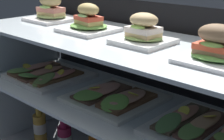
% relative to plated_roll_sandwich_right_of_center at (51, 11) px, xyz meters
% --- Properties ---
extents(case_frame, '(1.41, 0.54, 0.90)m').
position_rel_plated_roll_sandwich_right_of_center_xyz_m(case_frame, '(0.46, 0.08, -0.22)').
color(case_frame, gray).
rests_on(case_frame, ground).
extents(shelf_lower_glass, '(1.36, 0.49, 0.01)m').
position_rel_plated_roll_sandwich_right_of_center_xyz_m(shelf_lower_glass, '(0.46, -0.06, -0.32)').
color(shelf_lower_glass, silver).
rests_on(shelf_lower_glass, riser_lower_tier).
extents(riser_upper_tier, '(1.34, 0.47, 0.25)m').
position_rel_plated_roll_sandwich_right_of_center_xyz_m(riser_upper_tier, '(0.46, -0.06, -0.18)').
color(riser_upper_tier, silver).
rests_on(riser_upper_tier, shelf_lower_glass).
extents(shelf_upper_glass, '(1.36, 0.49, 0.01)m').
position_rel_plated_roll_sandwich_right_of_center_xyz_m(shelf_upper_glass, '(0.46, -0.06, -0.05)').
color(shelf_upper_glass, silver).
rests_on(shelf_upper_glass, riser_upper_tier).
extents(plated_roll_sandwich_right_of_center, '(0.21, 0.21, 0.13)m').
position_rel_plated_roll_sandwich_right_of_center_xyz_m(plated_roll_sandwich_right_of_center, '(0.00, 0.00, 0.00)').
color(plated_roll_sandwich_right_of_center, white).
rests_on(plated_roll_sandwich_right_of_center, shelf_upper_glass).
extents(plated_roll_sandwich_mid_right, '(0.20, 0.20, 0.12)m').
position_rel_plated_roll_sandwich_right_of_center_xyz_m(plated_roll_sandwich_mid_right, '(0.32, -0.05, -0.01)').
color(plated_roll_sandwich_mid_right, white).
rests_on(plated_roll_sandwich_mid_right, shelf_upper_glass).
extents(plated_roll_sandwich_left_of_center, '(0.18, 0.18, 0.11)m').
position_rel_plated_roll_sandwich_right_of_center_xyz_m(plated_roll_sandwich_left_of_center, '(0.62, -0.06, -0.01)').
color(plated_roll_sandwich_left_of_center, white).
rests_on(plated_roll_sandwich_left_of_center, shelf_upper_glass).
extents(plated_roll_sandwich_far_right, '(0.20, 0.20, 0.11)m').
position_rel_plated_roll_sandwich_right_of_center_xyz_m(plated_roll_sandwich_far_right, '(0.91, -0.09, -0.00)').
color(plated_roll_sandwich_far_right, white).
rests_on(plated_roll_sandwich_far_right, shelf_upper_glass).
extents(open_sandwich_tray_center, '(0.34, 0.34, 0.06)m').
position_rel_plated_roll_sandwich_right_of_center_xyz_m(open_sandwich_tray_center, '(0.04, -0.08, -0.29)').
color(open_sandwich_tray_center, white).
rests_on(open_sandwich_tray_center, shelf_lower_glass).
extents(open_sandwich_tray_near_right_corner, '(0.34, 0.33, 0.06)m').
position_rel_plated_roll_sandwich_right_of_center_xyz_m(open_sandwich_tray_near_right_corner, '(0.47, -0.06, -0.29)').
color(open_sandwich_tray_near_right_corner, white).
rests_on(open_sandwich_tray_near_right_corner, shelf_lower_glass).
extents(open_sandwich_tray_far_left, '(0.34, 0.33, 0.06)m').
position_rel_plated_roll_sandwich_right_of_center_xyz_m(open_sandwich_tray_far_left, '(0.87, -0.05, -0.29)').
color(open_sandwich_tray_far_left, white).
rests_on(open_sandwich_tray_far_left, shelf_lower_glass).
extents(juice_bottle_front_left_end, '(0.07, 0.07, 0.20)m').
position_rel_plated_roll_sandwich_right_of_center_xyz_m(juice_bottle_front_left_end, '(-0.04, -0.09, -0.60)').
color(juice_bottle_front_left_end, gold).
rests_on(juice_bottle_front_left_end, case_base_deck).
extents(juice_bottle_back_center, '(0.07, 0.07, 0.20)m').
position_rel_plated_roll_sandwich_right_of_center_xyz_m(juice_bottle_back_center, '(0.15, -0.07, -0.60)').
color(juice_bottle_back_center, maroon).
rests_on(juice_bottle_back_center, case_base_deck).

